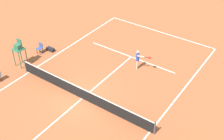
{
  "coord_description": "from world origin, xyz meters",
  "views": [
    {
      "loc": [
        -10.97,
        11.92,
        14.19
      ],
      "look_at": [
        -0.39,
        -3.18,
        0.8
      ],
      "focal_mm": 47.73,
      "sensor_mm": 36.0,
      "label": 1
    }
  ],
  "objects_px": {
    "player_serving": "(138,58)",
    "umpire_chair": "(19,49)",
    "courtside_chair_mid": "(40,48)",
    "equipment_bag": "(51,49)",
    "tennis_ball": "(122,74)"
  },
  "relations": [
    {
      "from": "courtside_chair_mid",
      "to": "equipment_bag",
      "type": "xyz_separation_m",
      "value": [
        -0.49,
        -0.75,
        -0.38
      ]
    },
    {
      "from": "courtside_chair_mid",
      "to": "player_serving",
      "type": "bearing_deg",
      "value": -160.86
    },
    {
      "from": "player_serving",
      "to": "equipment_bag",
      "type": "distance_m",
      "value": 8.08
    },
    {
      "from": "tennis_ball",
      "to": "courtside_chair_mid",
      "type": "bearing_deg",
      "value": 10.48
    },
    {
      "from": "player_serving",
      "to": "umpire_chair",
      "type": "distance_m",
      "value": 9.6
    },
    {
      "from": "tennis_ball",
      "to": "courtside_chair_mid",
      "type": "xyz_separation_m",
      "value": [
        7.65,
        1.41,
        0.5
      ]
    },
    {
      "from": "umpire_chair",
      "to": "equipment_bag",
      "type": "distance_m",
      "value": 3.33
    },
    {
      "from": "umpire_chair",
      "to": "tennis_ball",
      "type": "bearing_deg",
      "value": -154.18
    },
    {
      "from": "player_serving",
      "to": "tennis_ball",
      "type": "relative_size",
      "value": 25.1
    },
    {
      "from": "courtside_chair_mid",
      "to": "umpire_chair",
      "type": "bearing_deg",
      "value": 92.98
    },
    {
      "from": "tennis_ball",
      "to": "umpire_chair",
      "type": "height_order",
      "value": "umpire_chair"
    },
    {
      "from": "player_serving",
      "to": "courtside_chair_mid",
      "type": "relative_size",
      "value": 1.8
    },
    {
      "from": "player_serving",
      "to": "umpire_chair",
      "type": "height_order",
      "value": "umpire_chair"
    },
    {
      "from": "umpire_chair",
      "to": "courtside_chair_mid",
      "type": "bearing_deg",
      "value": -87.02
    },
    {
      "from": "courtside_chair_mid",
      "to": "equipment_bag",
      "type": "height_order",
      "value": "courtside_chair_mid"
    }
  ]
}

